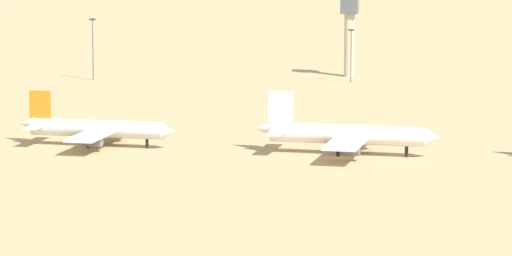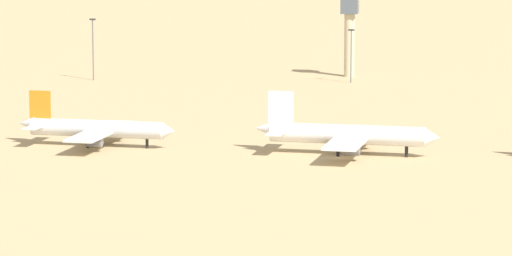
{
  "view_description": "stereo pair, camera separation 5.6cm",
  "coord_description": "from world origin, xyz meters",
  "px_view_note": "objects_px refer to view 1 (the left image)",
  "views": [
    {
      "loc": [
        29.26,
        -284.86,
        49.06
      ],
      "look_at": [
        -16.82,
        -2.34,
        6.0
      ],
      "focal_mm": 100.84,
      "sensor_mm": 36.0,
      "label": 1
    },
    {
      "loc": [
        29.32,
        -284.85,
        49.06
      ],
      "look_at": [
        -16.82,
        -2.34,
        6.0
      ],
      "focal_mm": 100.84,
      "sensor_mm": 36.0,
      "label": 2
    }
  ],
  "objects_px": {
    "parked_jet_orange_1": "(95,129)",
    "light_pole_mid": "(93,45)",
    "parked_jet_white_2": "(346,135)",
    "control_tower": "(350,28)",
    "light_pole_west": "(351,52)"
  },
  "relations": [
    {
      "from": "light_pole_mid",
      "to": "parked_jet_orange_1",
      "type": "bearing_deg",
      "value": -74.12
    },
    {
      "from": "parked_jet_orange_1",
      "to": "parked_jet_white_2",
      "type": "distance_m",
      "value": 53.34
    },
    {
      "from": "parked_jet_orange_1",
      "to": "parked_jet_white_2",
      "type": "relative_size",
      "value": 0.91
    },
    {
      "from": "parked_jet_orange_1",
      "to": "light_pole_west",
      "type": "bearing_deg",
      "value": 75.15
    },
    {
      "from": "control_tower",
      "to": "light_pole_mid",
      "type": "distance_m",
      "value": 76.86
    },
    {
      "from": "parked_jet_orange_1",
      "to": "parked_jet_white_2",
      "type": "xyz_separation_m",
      "value": [
        53.3,
        -2.03,
        0.38
      ]
    },
    {
      "from": "parked_jet_orange_1",
      "to": "control_tower",
      "type": "bearing_deg",
      "value": 77.89
    },
    {
      "from": "control_tower",
      "to": "light_pole_mid",
      "type": "height_order",
      "value": "control_tower"
    },
    {
      "from": "control_tower",
      "to": "parked_jet_orange_1",
      "type": "bearing_deg",
      "value": -106.15
    },
    {
      "from": "parked_jet_orange_1",
      "to": "light_pole_west",
      "type": "relative_size",
      "value": 2.24
    },
    {
      "from": "parked_jet_orange_1",
      "to": "control_tower",
      "type": "height_order",
      "value": "control_tower"
    },
    {
      "from": "light_pole_west",
      "to": "light_pole_mid",
      "type": "xyz_separation_m",
      "value": [
        -75.65,
        -6.13,
        1.34
      ]
    },
    {
      "from": "parked_jet_orange_1",
      "to": "light_pole_mid",
      "type": "relative_size",
      "value": 1.92
    },
    {
      "from": "light_pole_west",
      "to": "parked_jet_white_2",
      "type": "bearing_deg",
      "value": -84.97
    },
    {
      "from": "light_pole_west",
      "to": "light_pole_mid",
      "type": "distance_m",
      "value": 75.91
    }
  ]
}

